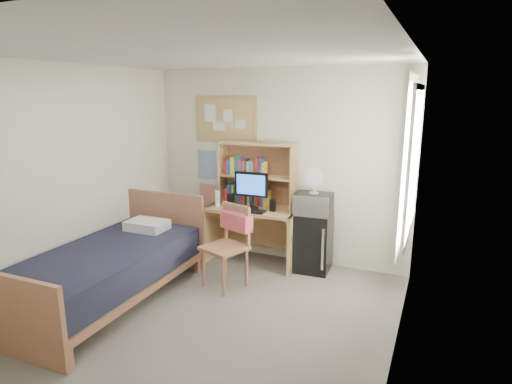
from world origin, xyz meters
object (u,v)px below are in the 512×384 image
at_px(desk, 253,235).
at_px(speaker_right, 273,205).
at_px(speaker_left, 231,200).
at_px(bulletin_board, 226,119).
at_px(bed, 107,276).
at_px(monitor, 251,191).
at_px(microwave, 314,204).
at_px(mini_fridge, 313,242).
at_px(desk_fan, 314,182).
at_px(desk_chair, 224,247).

distance_m(desk, speaker_right, 0.56).
bearing_deg(speaker_left, bulletin_board, 122.18).
distance_m(bulletin_board, bed, 2.62).
bearing_deg(speaker_left, monitor, 0.00).
distance_m(bed, microwave, 2.60).
relative_size(desk, bed, 0.55).
bearing_deg(microwave, bed, -139.20).
relative_size(speaker_left, speaker_right, 1.15).
relative_size(bulletin_board, mini_fridge, 1.22).
relative_size(monitor, desk_fan, 1.60).
xyz_separation_m(speaker_left, speaker_right, (0.60, 0.02, -0.01)).
distance_m(speaker_left, speaker_right, 0.60).
bearing_deg(bulletin_board, mini_fridge, -10.02).
bearing_deg(desk, bed, -122.56).
xyz_separation_m(bulletin_board, microwave, (1.38, -0.26, -1.02)).
distance_m(bed, desk_fan, 2.68).
relative_size(bed, speaker_right, 13.80).
height_order(monitor, desk_fan, desk_fan).
relative_size(bulletin_board, monitor, 1.94).
bearing_deg(mini_fridge, desk, -178.33).
height_order(speaker_left, speaker_right, speaker_left).
xyz_separation_m(desk_chair, microwave, (0.82, 0.89, 0.40)).
bearing_deg(bulletin_board, speaker_right, -22.73).
relative_size(bulletin_board, desk_chair, 0.95).
bearing_deg(bed, mini_fridge, 43.16).
bearing_deg(speaker_right, bulletin_board, 155.12).
height_order(bulletin_board, bed, bulletin_board).
bearing_deg(microwave, desk_chair, -135.71).
xyz_separation_m(bulletin_board, desk_chair, (0.56, -1.15, -1.42)).
xyz_separation_m(desk, mini_fridge, (0.82, 0.07, -0.00)).
xyz_separation_m(desk_chair, speaker_left, (-0.30, 0.77, 0.37)).
bearing_deg(bulletin_board, microwave, -10.82).
bearing_deg(desk_fan, bed, -139.20).
bearing_deg(microwave, mini_fridge, 90.00).
relative_size(monitor, speaker_right, 3.00).
distance_m(mini_fridge, speaker_left, 1.22).
relative_size(bed, desk_fan, 7.36).
bearing_deg(speaker_left, bed, -115.44).
distance_m(bulletin_board, desk_fan, 1.59).
bearing_deg(speaker_left, desk, 11.31).
relative_size(bulletin_board, microwave, 2.06).
height_order(desk_chair, mini_fridge, desk_chair).
xyz_separation_m(bulletin_board, speaker_right, (0.86, -0.36, -1.07)).
xyz_separation_m(desk, speaker_left, (-0.30, -0.07, 0.48)).
bearing_deg(desk, monitor, -90.00).
height_order(desk, speaker_right, speaker_right).
bearing_deg(mini_fridge, bulletin_board, 166.90).
xyz_separation_m(mini_fridge, speaker_left, (-1.12, -0.14, 0.48)).
xyz_separation_m(desk, bed, (-1.00, -1.71, -0.08)).
height_order(desk, bed, desk).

